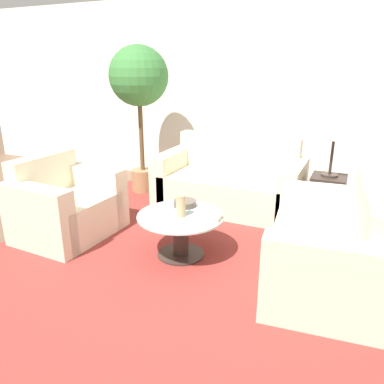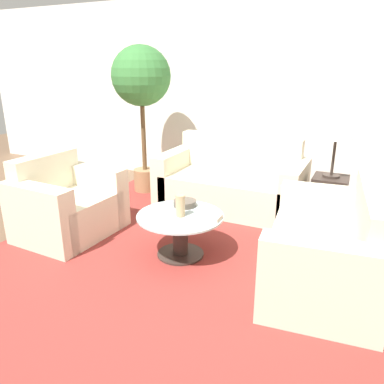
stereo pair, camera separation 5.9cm
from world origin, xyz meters
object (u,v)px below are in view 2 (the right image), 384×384
(loveseat, at_px, (332,253))
(potted_plant, at_px, (141,83))
(bowl, at_px, (185,203))
(book_stack, at_px, (208,217))
(vase, at_px, (180,206))
(coffee_table, at_px, (180,229))
(armchair, at_px, (66,207))
(sofa_main, at_px, (232,184))
(table_lamp, at_px, (337,130))

(loveseat, height_order, potted_plant, potted_plant)
(bowl, xyz_separation_m, book_stack, (0.32, -0.19, -0.01))
(vase, bearing_deg, bowl, 107.71)
(loveseat, bearing_deg, coffee_table, -92.53)
(loveseat, bearing_deg, armchair, -92.63)
(vase, bearing_deg, book_stack, 12.56)
(coffee_table, bearing_deg, vase, -56.63)
(potted_plant, bearing_deg, coffee_table, -48.29)
(sofa_main, distance_m, potted_plant, 1.77)
(coffee_table, height_order, vase, vase)
(sofa_main, distance_m, vase, 1.46)
(coffee_table, bearing_deg, book_stack, 7.03)
(loveseat, height_order, vase, loveseat)
(sofa_main, bearing_deg, book_stack, -79.24)
(coffee_table, bearing_deg, sofa_main, 90.22)
(sofa_main, relative_size, coffee_table, 2.20)
(vase, distance_m, bowl, 0.26)
(table_lamp, height_order, bowl, table_lamp)
(sofa_main, distance_m, loveseat, 1.88)
(potted_plant, distance_m, vase, 2.23)
(bowl, bearing_deg, vase, -72.29)
(vase, relative_size, bowl, 0.91)
(table_lamp, relative_size, bowl, 2.96)
(bowl, bearing_deg, potted_plant, 134.89)
(loveseat, xyz_separation_m, vase, (-1.30, -0.10, 0.22))
(loveseat, height_order, bowl, loveseat)
(coffee_table, height_order, book_stack, book_stack)
(loveseat, distance_m, bowl, 1.39)
(armchair, xyz_separation_m, loveseat, (2.62, 0.15, -0.00))
(armchair, height_order, bowl, armchair)
(loveseat, bearing_deg, potted_plant, -124.03)
(loveseat, bearing_deg, sofa_main, -141.38)
(loveseat, relative_size, coffee_table, 1.85)
(loveseat, distance_m, book_stack, 1.07)
(potted_plant, bearing_deg, vase, -48.40)
(sofa_main, relative_size, vase, 8.76)
(loveseat, height_order, table_lamp, table_lamp)
(armchair, bearing_deg, sofa_main, -38.86)
(loveseat, xyz_separation_m, bowl, (-1.37, 0.14, 0.15))
(book_stack, bearing_deg, vase, -168.16)
(armchair, distance_m, book_stack, 1.58)
(armchair, distance_m, bowl, 1.29)
(sofa_main, xyz_separation_m, vase, (0.02, -1.44, 0.22))
(table_lamp, bearing_deg, book_stack, -122.51)
(loveseat, relative_size, vase, 7.36)
(loveseat, xyz_separation_m, coffee_table, (-1.31, -0.08, -0.02))
(loveseat, bearing_deg, bowl, -101.78)
(vase, bearing_deg, loveseat, 4.43)
(armchair, height_order, book_stack, armchair)
(loveseat, bearing_deg, vase, -91.51)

